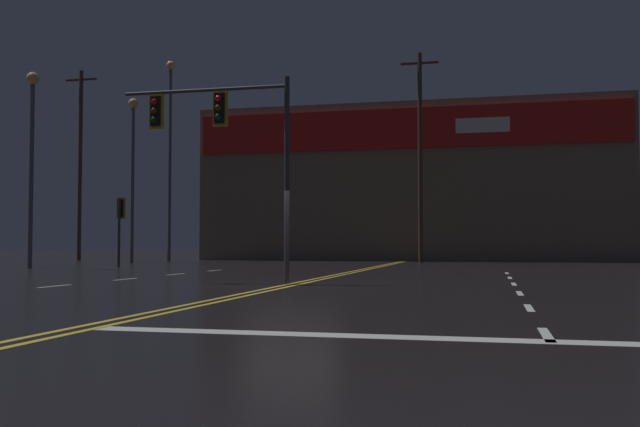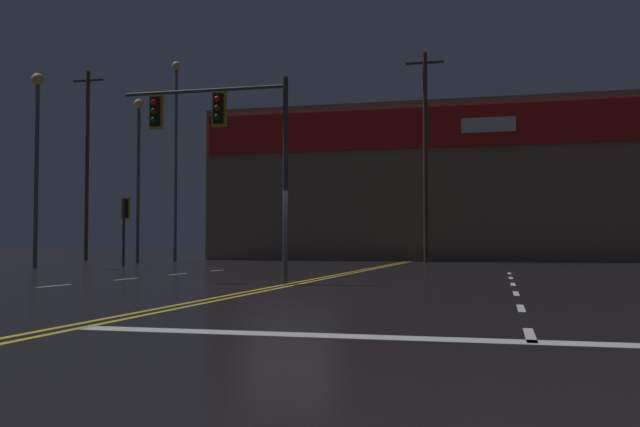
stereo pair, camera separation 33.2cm
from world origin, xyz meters
TOP-DOWN VIEW (x-y plane):
  - ground_plane at (0.00, 0.00)m, footprint 200.00×200.00m
  - road_markings at (1.19, -2.02)m, footprint 16.82×60.00m
  - traffic_signal_median at (-2.21, 0.57)m, footprint 4.86×0.36m
  - traffic_signal_corner_northwest at (-11.78, 12.50)m, footprint 0.42×0.36m
  - streetlight_far_left at (-14.07, 22.63)m, footprint 0.56×0.56m
  - streetlight_far_right at (-14.59, 9.72)m, footprint 0.56×0.56m
  - streetlight_far_median at (-14.45, 18.63)m, footprint 0.56×0.56m
  - building_backdrop at (0.00, 31.18)m, footprint 27.16×10.23m
  - utility_pole_row at (0.01, 23.57)m, footprint 44.99×0.26m

SIDE VIEW (x-z plane):
  - ground_plane at x=0.00m, z-range 0.00..0.00m
  - road_markings at x=1.19m, z-range 0.00..0.01m
  - traffic_signal_corner_northwest at x=-11.78m, z-range 0.75..3.99m
  - traffic_signal_median at x=-2.21m, z-range 1.48..7.08m
  - building_backdrop at x=0.00m, z-range 0.02..10.00m
  - streetlight_far_right at x=-14.59m, z-range 1.27..9.96m
  - streetlight_far_median at x=-14.45m, z-range 1.30..10.60m
  - utility_pole_row at x=0.01m, z-range -0.04..12.38m
  - streetlight_far_left at x=-14.07m, z-range 1.43..13.85m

